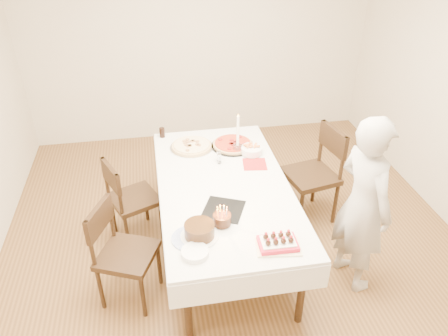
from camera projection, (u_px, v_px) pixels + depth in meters
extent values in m
plane|color=brown|center=(236.00, 250.00, 4.23)|extent=(5.00, 5.00, 0.00)
cube|color=beige|center=(199.00, 39.00, 5.59)|extent=(4.50, 0.04, 2.70)
cube|color=silver|center=(224.00, 218.00, 4.05)|extent=(1.90, 2.42, 0.75)
imported|color=beige|center=(363.00, 205.00, 3.53)|extent=(0.51, 0.65, 1.59)
cylinder|color=beige|center=(192.00, 146.00, 4.39)|extent=(0.58, 0.58, 0.04)
cylinder|color=red|center=(233.00, 144.00, 4.42)|extent=(0.54, 0.54, 0.04)
cube|color=#B21E1E|center=(255.00, 164.00, 4.14)|extent=(0.25, 0.25, 0.01)
cylinder|color=white|center=(252.00, 150.00, 4.28)|extent=(0.22, 0.22, 0.07)
cylinder|color=white|center=(238.00, 134.00, 4.22)|extent=(0.12, 0.12, 0.42)
cylinder|color=black|center=(162.00, 133.00, 4.58)|extent=(0.06, 0.06, 0.10)
cylinder|color=#37200D|center=(199.00, 231.00, 3.24)|extent=(0.33, 0.33, 0.12)
cube|color=black|center=(223.00, 210.00, 3.55)|extent=(0.41, 0.41, 0.01)
cylinder|color=#3B1C10|center=(222.00, 216.00, 3.35)|extent=(0.18, 0.18, 0.15)
cube|color=beige|center=(278.00, 247.00, 3.17)|extent=(0.35, 0.26, 0.03)
cylinder|color=white|center=(195.00, 253.00, 3.10)|extent=(0.24, 0.24, 0.04)
cylinder|color=white|center=(191.00, 238.00, 3.25)|extent=(0.35, 0.35, 0.01)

